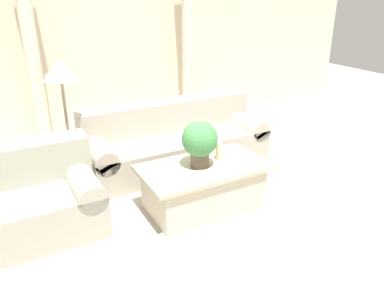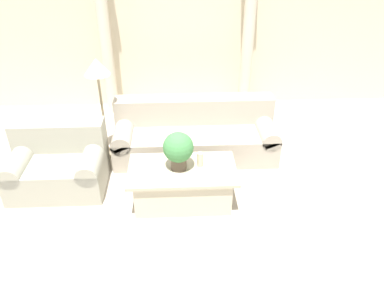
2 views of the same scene
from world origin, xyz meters
name	(u,v)px [view 2 (image 2 of 2)]	position (x,y,z in m)	size (l,w,h in m)	color
ground_plane	(177,184)	(0.00, 0.00, 0.00)	(16.00, 16.00, 0.00)	#BCB2A3
wall_back	(173,18)	(0.00, 2.64, 1.60)	(10.00, 0.06, 3.20)	beige
sofa_long	(195,134)	(0.29, 0.80, 0.33)	(2.38, 0.88, 0.82)	#ADA393
loveseat	(58,163)	(-1.56, 0.11, 0.33)	(1.21, 0.88, 0.82)	#A2A090
coffee_table	(183,184)	(0.07, -0.33, 0.25)	(1.33, 0.74, 0.49)	beige
potted_plant	(178,149)	(0.03, -0.32, 0.77)	(0.37, 0.37, 0.49)	brown
pillar_candle	(200,159)	(0.29, -0.27, 0.59)	(0.07, 0.07, 0.18)	beige
floor_lamp	(98,76)	(-1.04, 0.83, 1.26)	(0.36, 0.36, 1.51)	gray
column_left	(106,45)	(-1.15, 2.32, 1.23)	(0.28, 0.28, 2.41)	beige
column_right	(248,43)	(1.29, 2.32, 1.23)	(0.28, 0.28, 2.41)	beige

